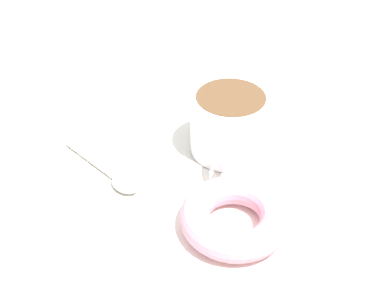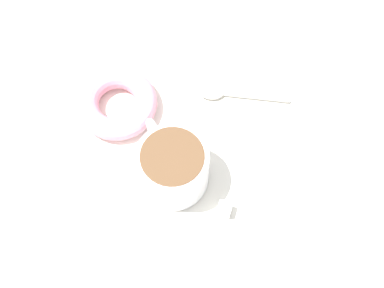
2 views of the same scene
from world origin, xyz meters
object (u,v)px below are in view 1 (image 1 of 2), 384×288
at_px(coffee_cup, 229,123).
at_px(sugar_cube, 207,107).
at_px(spoon, 115,177).
at_px(donut, 235,217).

xyz_separation_m(coffee_cup, sugar_cube, (0.03, 0.08, -0.03)).
relative_size(spoon, sugar_cube, 7.44).
bearing_deg(spoon, donut, -66.23).
relative_size(coffee_cup, donut, 0.94).
bearing_deg(sugar_cube, spoon, -165.20).
bearing_deg(sugar_cube, donut, -120.57).
height_order(donut, spoon, donut).
relative_size(coffee_cup, sugar_cube, 6.03).
xyz_separation_m(donut, spoon, (-0.06, 0.14, -0.01)).
relative_size(coffee_cup, spoon, 0.81).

